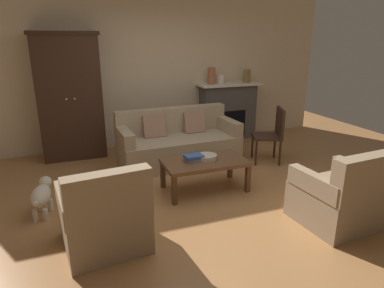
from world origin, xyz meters
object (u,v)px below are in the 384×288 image
at_px(armoire, 70,97).
at_px(book_stack, 194,158).
at_px(armchair_near_right, 339,198).
at_px(mantel_vase_cream, 221,79).
at_px(coffee_table, 205,164).
at_px(side_chair_wooden, 272,132).
at_px(couch, 178,143).
at_px(mantel_vase_bronze, 247,76).
at_px(mantel_vase_terracotta, 211,76).
at_px(armchair_near_left, 105,218).
at_px(fruit_bowl, 207,157).
at_px(dog, 42,195).
at_px(fireplace, 228,111).

relative_size(armoire, book_stack, 8.10).
bearing_deg(armchair_near_right, mantel_vase_cream, 87.26).
distance_m(coffee_table, armchair_near_right, 1.67).
distance_m(armchair_near_right, side_chair_wooden, 2.00).
bearing_deg(mantel_vase_cream, armoire, -178.76).
xyz_separation_m(couch, mantel_vase_bronze, (1.76, 0.95, 0.93)).
bearing_deg(side_chair_wooden, armoire, 155.07).
xyz_separation_m(armoire, mantel_vase_terracotta, (2.57, 0.06, 0.24)).
height_order(armoire, coffee_table, armoire).
relative_size(mantel_vase_cream, armchair_near_left, 0.21).
bearing_deg(fruit_bowl, armchair_near_left, -147.91).
xyz_separation_m(couch, armchair_near_left, (-1.40, -2.02, -0.00)).
xyz_separation_m(armchair_near_right, side_chair_wooden, (0.42, 1.95, 0.20)).
bearing_deg(armoire, armchair_near_left, -86.55).
xyz_separation_m(coffee_table, fruit_bowl, (0.04, 0.04, 0.08)).
height_order(coffee_table, dog, coffee_table).
bearing_deg(armoire, fruit_bowl, -51.09).
height_order(couch, side_chair_wooden, side_chair_wooden).
distance_m(couch, mantel_vase_terracotta, 1.68).
height_order(armoire, fruit_bowl, armoire).
relative_size(armoire, mantel_vase_bronze, 8.37).
xyz_separation_m(coffee_table, side_chair_wooden, (1.45, 0.63, 0.15)).
distance_m(couch, coffee_table, 1.15).
xyz_separation_m(coffee_table, book_stack, (-0.14, 0.04, 0.09)).
bearing_deg(armchair_near_left, mantel_vase_cream, 48.79).
bearing_deg(armchair_near_right, book_stack, 130.76).
height_order(fruit_bowl, side_chair_wooden, side_chair_wooden).
bearing_deg(dog, mantel_vase_bronze, 28.60).
distance_m(book_stack, mantel_vase_terracotta, 2.49).
height_order(fruit_bowl, mantel_vase_cream, mantel_vase_cream).
bearing_deg(armchair_near_left, book_stack, 35.78).
xyz_separation_m(fireplace, dog, (-3.38, -2.07, -0.32)).
relative_size(armoire, mantel_vase_cream, 11.38).
bearing_deg(mantel_vase_terracotta, armoire, -178.66).
distance_m(mantel_vase_terracotta, dog, 3.78).
bearing_deg(dog, coffee_table, -1.31).
xyz_separation_m(book_stack, side_chair_wooden, (1.59, 0.59, 0.05)).
bearing_deg(coffee_table, mantel_vase_bronze, 50.09).
distance_m(armoire, couch, 1.94).
relative_size(coffee_table, dog, 1.94).
bearing_deg(book_stack, mantel_vase_cream, 57.00).
bearing_deg(mantel_vase_bronze, mantel_vase_cream, 180.00).
relative_size(book_stack, dog, 0.45).
xyz_separation_m(mantel_vase_terracotta, dog, (-3.00, -2.05, -1.03)).
bearing_deg(mantel_vase_cream, mantel_vase_terracotta, 180.00).
xyz_separation_m(mantel_vase_bronze, side_chair_wooden, (-0.31, -1.47, -0.73)).
distance_m(mantel_vase_terracotta, armchair_near_left, 3.93).
bearing_deg(mantel_vase_bronze, side_chair_wooden, -101.78).
distance_m(couch, fruit_bowl, 1.12).
distance_m(couch, book_stack, 1.13).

